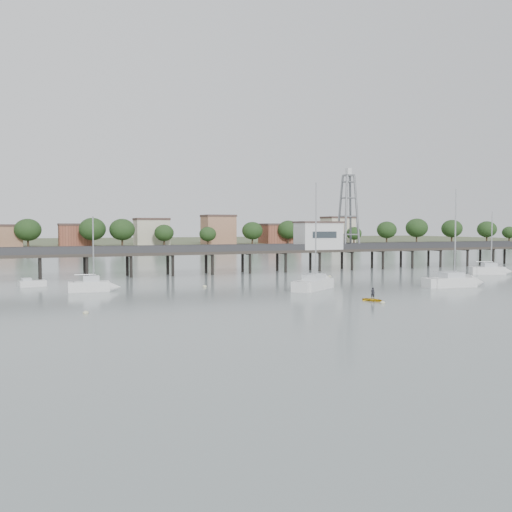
{
  "coord_description": "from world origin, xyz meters",
  "views": [
    {
      "loc": [
        -25.82,
        -35.69,
        8.38
      ],
      "look_at": [
        5.15,
        42.0,
        4.0
      ],
      "focal_mm": 40.0,
      "sensor_mm": 36.0,
      "label": 1
    }
  ],
  "objects_px": {
    "lattice_tower": "(348,212)",
    "pier": "(190,253)",
    "yellow_dinghy": "(373,301)",
    "sailboat_c": "(319,284)",
    "sailboat_d": "(460,282)",
    "white_tender": "(32,284)",
    "sailboat_b": "(97,286)",
    "sailboat_e": "(494,271)"
  },
  "relations": [
    {
      "from": "sailboat_d",
      "to": "sailboat_b",
      "type": "relative_size",
      "value": 1.42
    },
    {
      "from": "lattice_tower",
      "to": "pier",
      "type": "bearing_deg",
      "value": -180.0
    },
    {
      "from": "lattice_tower",
      "to": "white_tender",
      "type": "bearing_deg",
      "value": -169.07
    },
    {
      "from": "sailboat_b",
      "to": "white_tender",
      "type": "relative_size",
      "value": 2.65
    },
    {
      "from": "sailboat_e",
      "to": "sailboat_c",
      "type": "xyz_separation_m",
      "value": [
        -39.09,
        -8.64,
        -0.02
      ]
    },
    {
      "from": "sailboat_b",
      "to": "sailboat_d",
      "type": "bearing_deg",
      "value": -11.92
    },
    {
      "from": "pier",
      "to": "lattice_tower",
      "type": "bearing_deg",
      "value": 0.0
    },
    {
      "from": "pier",
      "to": "white_tender",
      "type": "distance_m",
      "value": 28.1
    },
    {
      "from": "sailboat_d",
      "to": "yellow_dinghy",
      "type": "height_order",
      "value": "sailboat_d"
    },
    {
      "from": "lattice_tower",
      "to": "sailboat_c",
      "type": "distance_m",
      "value": 36.31
    },
    {
      "from": "sailboat_e",
      "to": "white_tender",
      "type": "distance_m",
      "value": 75.62
    },
    {
      "from": "pier",
      "to": "sailboat_c",
      "type": "height_order",
      "value": "sailboat_c"
    },
    {
      "from": "yellow_dinghy",
      "to": "sailboat_d",
      "type": "bearing_deg",
      "value": -1.55
    },
    {
      "from": "sailboat_b",
      "to": "sailboat_e",
      "type": "bearing_deg",
      "value": 4.13
    },
    {
      "from": "lattice_tower",
      "to": "sailboat_d",
      "type": "bearing_deg",
      "value": -93.03
    },
    {
      "from": "sailboat_e",
      "to": "sailboat_c",
      "type": "distance_m",
      "value": 40.04
    },
    {
      "from": "sailboat_d",
      "to": "sailboat_c",
      "type": "bearing_deg",
      "value": 167.55
    },
    {
      "from": "sailboat_d",
      "to": "white_tender",
      "type": "height_order",
      "value": "sailboat_d"
    },
    {
      "from": "sailboat_e",
      "to": "white_tender",
      "type": "xyz_separation_m",
      "value": [
        -75.19,
        8.03,
        -0.23
      ]
    },
    {
      "from": "sailboat_d",
      "to": "white_tender",
      "type": "distance_m",
      "value": 59.59
    },
    {
      "from": "sailboat_c",
      "to": "sailboat_b",
      "type": "relative_size",
      "value": 1.49
    },
    {
      "from": "sailboat_c",
      "to": "yellow_dinghy",
      "type": "xyz_separation_m",
      "value": [
        -0.58,
        -13.81,
        -0.63
      ]
    },
    {
      "from": "sailboat_c",
      "to": "white_tender",
      "type": "bearing_deg",
      "value": 118.86
    },
    {
      "from": "pier",
      "to": "lattice_tower",
      "type": "height_order",
      "value": "lattice_tower"
    },
    {
      "from": "pier",
      "to": "sailboat_b",
      "type": "xyz_separation_m",
      "value": [
        -17.76,
        -20.3,
        -3.13
      ]
    },
    {
      "from": "lattice_tower",
      "to": "sailboat_b",
      "type": "height_order",
      "value": "lattice_tower"
    },
    {
      "from": "lattice_tower",
      "to": "sailboat_c",
      "type": "relative_size",
      "value": 1.03
    },
    {
      "from": "lattice_tower",
      "to": "sailboat_e",
      "type": "bearing_deg",
      "value": -46.53
    },
    {
      "from": "pier",
      "to": "sailboat_d",
      "type": "bearing_deg",
      "value": -47.98
    },
    {
      "from": "pier",
      "to": "white_tender",
      "type": "height_order",
      "value": "pier"
    },
    {
      "from": "sailboat_e",
      "to": "sailboat_d",
      "type": "xyz_separation_m",
      "value": [
        -19.81,
        -13.97,
        -0.02
      ]
    },
    {
      "from": "sailboat_d",
      "to": "sailboat_b",
      "type": "xyz_separation_m",
      "value": [
        -47.52,
        12.72,
        0.02
      ]
    },
    {
      "from": "white_tender",
      "to": "sailboat_d",
      "type": "bearing_deg",
      "value": -35.13
    },
    {
      "from": "yellow_dinghy",
      "to": "pier",
      "type": "bearing_deg",
      "value": 78.71
    },
    {
      "from": "sailboat_b",
      "to": "sailboat_c",
      "type": "bearing_deg",
      "value": -11.6
    },
    {
      "from": "sailboat_b",
      "to": "yellow_dinghy",
      "type": "bearing_deg",
      "value": -34.42
    },
    {
      "from": "sailboat_b",
      "to": "white_tender",
      "type": "height_order",
      "value": "sailboat_b"
    },
    {
      "from": "lattice_tower",
      "to": "sailboat_e",
      "type": "distance_m",
      "value": 28.26
    },
    {
      "from": "yellow_dinghy",
      "to": "sailboat_e",
      "type": "bearing_deg",
      "value": 4.82
    },
    {
      "from": "lattice_tower",
      "to": "sailboat_c",
      "type": "height_order",
      "value": "lattice_tower"
    },
    {
      "from": "lattice_tower",
      "to": "white_tender",
      "type": "relative_size",
      "value": 4.09
    },
    {
      "from": "lattice_tower",
      "to": "white_tender",
      "type": "xyz_separation_m",
      "value": [
        -57.13,
        -11.03,
        -10.67
      ]
    }
  ]
}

